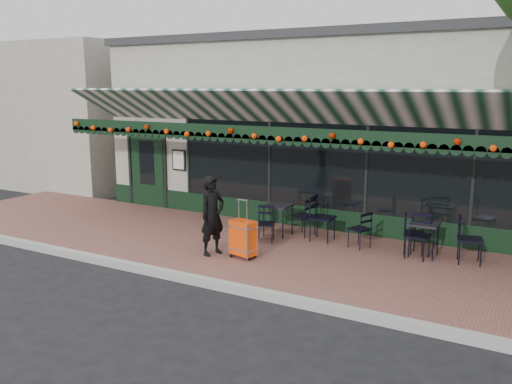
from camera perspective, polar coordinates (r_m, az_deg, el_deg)
The scene contains 16 objects.
ground at distance 9.61m, azimuth -4.45°, elevation -9.85°, with size 80.00×80.00×0.00m, color black.
sidewalk at distance 11.21m, azimuth 1.24°, elevation -6.31°, with size 18.00×4.00×0.15m, color brown.
curb at distance 9.52m, azimuth -4.73°, elevation -9.57°, with size 18.00×0.16×0.15m, color #9E9E99.
restaurant_building at distance 16.12m, azimuth 11.12°, elevation 6.80°, with size 12.00×9.60×4.50m.
neighbor_building_left at distance 23.74m, azimuth -20.36°, elevation 7.96°, with size 12.00×8.00×4.80m, color #B1AA9B.
woman at distance 10.63m, azimuth -4.62°, elevation -2.49°, with size 0.57×0.38×1.57m, color black.
suitcase at distance 10.49m, azimuth -1.40°, elevation -4.91°, with size 0.55×0.39×1.15m.
cafe_table_a at distance 11.02m, azimuth 17.31°, elevation -3.48°, with size 0.54×0.54×0.67m.
cafe_table_b at distance 12.01m, azimuth 2.35°, elevation -1.66°, with size 0.56×0.56×0.70m.
chair_a_left at distance 11.33m, azimuth 10.85°, elevation -3.89°, with size 0.39×0.39×0.77m, color black, non-canonical shape.
chair_a_right at distance 11.18m, azimuth 16.31°, elevation -4.22°, with size 0.41×0.41×0.82m, color black, non-canonical shape.
chair_a_front at distance 10.90m, azimuth 16.66°, elevation -4.49°, with size 0.44×0.44×0.87m, color black, non-canonical shape.
chair_a_extra at distance 10.91m, azimuth 21.61°, elevation -4.71°, with size 0.45×0.45×0.91m, color black, non-canonical shape.
chair_b_left at distance 12.08m, azimuth 5.04°, elevation -2.57°, with size 0.43×0.43×0.86m, color black, non-canonical shape.
chair_b_right at distance 11.69m, azimuth 7.03°, elevation -2.76°, with size 0.49×0.49×0.98m, color black, non-canonical shape.
chair_b_front at distance 11.55m, azimuth 1.00°, elevation -3.39°, with size 0.39×0.39×0.78m, color black, non-canonical shape.
Camera 1 is at (5.00, -7.45, 3.44)m, focal length 38.00 mm.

